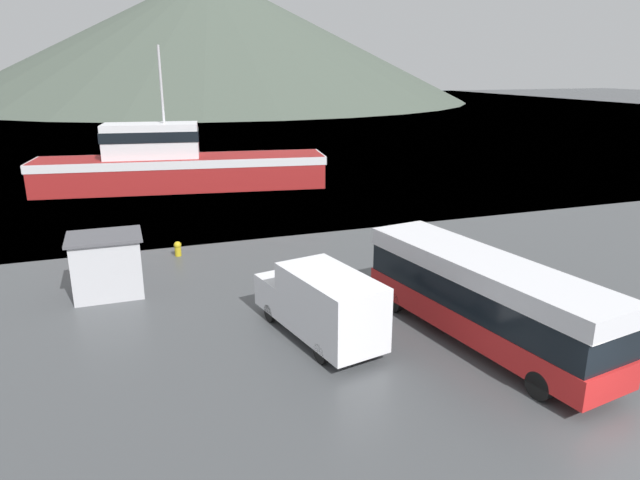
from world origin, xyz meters
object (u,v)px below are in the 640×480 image
small_boat (237,165)px  delivery_van (321,303)px  tour_bus (483,296)px  dock_kiosk (107,265)px  storage_bin (548,302)px  fishing_boat (177,164)px

small_boat → delivery_van: bearing=110.2°
tour_bus → small_boat: tour_bus is taller
delivery_van → small_boat: bearing=71.6°
tour_bus → dock_kiosk: (-12.56, 9.19, -0.42)m
storage_bin → small_boat: bearing=97.2°
tour_bus → fishing_boat: size_ratio=0.46×
fishing_boat → dock_kiosk: fishing_boat is taller
delivery_van → fishing_boat: 28.94m
delivery_van → dock_kiosk: 10.12m
delivery_van → storage_bin: (8.92, -1.42, -0.67)m
delivery_van → tour_bus: bearing=-34.0°
delivery_van → fishing_boat: size_ratio=0.28×
small_boat → dock_kiosk: bearing=95.1°
fishing_boat → small_boat: bearing=146.1°
tour_bus → storage_bin: bearing=2.4°
tour_bus → dock_kiosk: bearing=134.7°
tour_bus → delivery_van: bearing=148.6°
tour_bus → small_boat: size_ratio=1.49×
delivery_van → small_boat: 35.87m
storage_bin → small_boat: storage_bin is taller
fishing_boat → dock_kiosk: (-5.29, -21.84, -0.64)m
dock_kiosk → small_boat: bearing=68.1°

